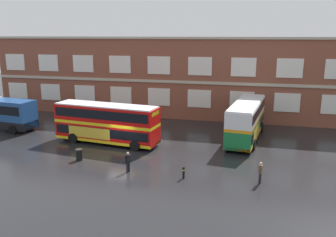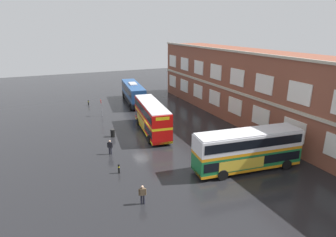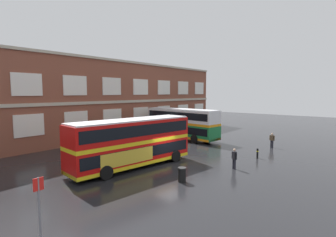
% 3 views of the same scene
% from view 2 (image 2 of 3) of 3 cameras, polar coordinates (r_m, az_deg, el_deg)
% --- Properties ---
extents(ground_plane, '(120.00, 120.00, 0.00)m').
position_cam_2_polar(ground_plane, '(37.19, -2.00, -3.80)').
color(ground_plane, black).
extents(brick_terminal_building, '(53.93, 8.19, 10.71)m').
position_cam_2_polar(brick_terminal_building, '(41.98, 20.17, 5.07)').
color(brick_terminal_building, brown).
rests_on(brick_terminal_building, ground).
extents(double_decker_near, '(11.23, 3.89, 4.07)m').
position_cam_2_polar(double_decker_near, '(38.46, -3.29, 0.32)').
color(double_decker_near, red).
rests_on(double_decker_near, ground).
extents(double_decker_middle, '(3.81, 11.22, 4.07)m').
position_cam_2_polar(double_decker_middle, '(29.47, 15.70, -6.01)').
color(double_decker_middle, '#197038').
rests_on(double_decker_middle, ground).
extents(touring_coach, '(12.22, 4.04, 3.80)m').
position_cam_2_polar(touring_coach, '(53.90, -7.02, 5.10)').
color(touring_coach, navy).
rests_on(touring_coach, ground).
extents(waiting_passenger, '(0.40, 0.61, 1.70)m').
position_cam_2_polar(waiting_passenger, '(32.71, -11.58, -5.57)').
color(waiting_passenger, black).
rests_on(waiting_passenger, ground).
extents(second_passenger, '(0.32, 0.64, 1.70)m').
position_cam_2_polar(second_passenger, '(23.74, -5.16, -14.89)').
color(second_passenger, black).
rests_on(second_passenger, ground).
extents(bus_stand_flag, '(0.44, 0.10, 2.70)m').
position_cam_2_polar(bus_stand_flag, '(46.72, -13.27, 2.40)').
color(bus_stand_flag, slate).
rests_on(bus_stand_flag, ground).
extents(station_litter_bin, '(0.60, 0.60, 1.03)m').
position_cam_2_polar(station_litter_bin, '(37.90, -11.07, -2.88)').
color(station_litter_bin, black).
rests_on(station_litter_bin, ground).
extents(safety_bollard_west, '(0.19, 0.19, 0.95)m').
position_cam_2_polar(safety_bollard_west, '(28.70, -9.85, -9.91)').
color(safety_bollard_west, black).
rests_on(safety_bollard_west, ground).
extents(safety_bollard_east, '(0.19, 0.19, 0.95)m').
position_cam_2_polar(safety_bollard_east, '(54.14, -15.71, 3.07)').
color(safety_bollard_east, black).
rests_on(safety_bollard_east, ground).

